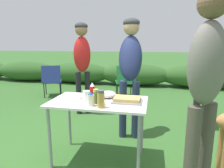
# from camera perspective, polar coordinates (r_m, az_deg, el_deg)

# --- Properties ---
(ground_plane) EXTENTS (60.00, 60.00, 0.00)m
(ground_plane) POSITION_cam_1_polar(r_m,az_deg,el_deg) (2.61, -3.64, -20.60)
(ground_plane) COLOR #336028
(shrub_hedge) EXTENTS (14.40, 0.90, 0.71)m
(shrub_hedge) POSITION_cam_1_polar(r_m,az_deg,el_deg) (6.70, 6.46, 2.69)
(shrub_hedge) COLOR #2D5623
(shrub_hedge) RESTS_ON ground
(folding_table) EXTENTS (1.10, 0.64, 0.74)m
(folding_table) POSITION_cam_1_polar(r_m,az_deg,el_deg) (2.32, -3.86, -6.62)
(folding_table) COLOR silver
(folding_table) RESTS_ON ground
(food_tray) EXTENTS (0.33, 0.24, 0.06)m
(food_tray) POSITION_cam_1_polar(r_m,az_deg,el_deg) (2.25, 4.37, -4.51)
(food_tray) COLOR #9E9EA3
(food_tray) RESTS_ON folding_table
(plate_stack) EXTENTS (0.26, 0.26, 0.02)m
(plate_stack) POSITION_cam_1_polar(r_m,az_deg,el_deg) (2.47, -10.84, -3.53)
(plate_stack) COLOR white
(plate_stack) RESTS_ON folding_table
(mixing_bowl) EXTENTS (0.20, 0.20, 0.08)m
(mixing_bowl) POSITION_cam_1_polar(r_m,az_deg,el_deg) (2.42, -1.18, -2.95)
(mixing_bowl) COLOR silver
(mixing_bowl) RESTS_ON folding_table
(paper_cup_stack) EXTENTS (0.08, 0.08, 0.13)m
(paper_cup_stack) POSITION_cam_1_polar(r_m,az_deg,el_deg) (2.26, -7.31, -3.50)
(paper_cup_stack) COLOR white
(paper_cup_stack) RESTS_ON folding_table
(mayo_bottle) EXTENTS (0.07, 0.07, 0.15)m
(mayo_bottle) POSITION_cam_1_polar(r_m,az_deg,el_deg) (2.11, -6.14, -4.36)
(mayo_bottle) COLOR silver
(mayo_bottle) RESTS_ON folding_table
(ketchup_bottle) EXTENTS (0.06, 0.06, 0.21)m
(ketchup_bottle) POSITION_cam_1_polar(r_m,az_deg,el_deg) (2.31, -5.64, -2.19)
(ketchup_bottle) COLOR red
(ketchup_bottle) RESTS_ON folding_table
(relish_jar) EXTENTS (0.06, 0.06, 0.16)m
(relish_jar) POSITION_cam_1_polar(r_m,az_deg,el_deg) (2.19, -4.72, -3.56)
(relish_jar) COLOR olive
(relish_jar) RESTS_ON folding_table
(bbq_sauce_bottle) EXTENTS (0.06, 0.06, 0.17)m
(bbq_sauce_bottle) POSITION_cam_1_polar(r_m,az_deg,el_deg) (2.13, -3.44, -3.92)
(bbq_sauce_bottle) COLOR #562314
(bbq_sauce_bottle) RESTS_ON folding_table
(spice_jar) EXTENTS (0.08, 0.08, 0.18)m
(spice_jar) POSITION_cam_1_polar(r_m,az_deg,el_deg) (2.04, -3.18, -4.36)
(spice_jar) COLOR #B2893D
(spice_jar) RESTS_ON folding_table
(standing_person_in_red_jacket) EXTENTS (0.38, 0.51, 1.75)m
(standing_person_in_red_jacket) POSITION_cam_1_polar(r_m,az_deg,el_deg) (2.95, 5.28, 6.52)
(standing_person_in_red_jacket) COLOR #232D4C
(standing_person_in_red_jacket) RESTS_ON ground
(standing_person_in_dark_puffer) EXTENTS (0.40, 0.36, 1.76)m
(standing_person_in_dark_puffer) POSITION_cam_1_polar(r_m,az_deg,el_deg) (3.89, -8.54, 7.77)
(standing_person_in_dark_puffer) COLOR black
(standing_person_in_dark_puffer) RESTS_ON ground
(standing_person_in_navy_coat) EXTENTS (0.46, 0.45, 1.83)m
(standing_person_in_navy_coat) POSITION_cam_1_polar(r_m,az_deg,el_deg) (1.84, 25.36, 3.12)
(standing_person_in_navy_coat) COLOR #4C473D
(standing_person_in_navy_coat) RESTS_ON ground
(standing_person_in_olive_jacket) EXTENTS (0.39, 0.41, 1.66)m
(standing_person_in_olive_jacket) POSITION_cam_1_polar(r_m,az_deg,el_deg) (3.48, 24.91, 4.39)
(standing_person_in_olive_jacket) COLOR black
(standing_person_in_olive_jacket) RESTS_ON ground
(camp_chair_green_behind_table) EXTENTS (0.60, 0.69, 0.83)m
(camp_chair_green_behind_table) POSITION_cam_1_polar(r_m,az_deg,el_deg) (5.10, 3.77, 1.22)
(camp_chair_green_behind_table) COLOR #19602D
(camp_chair_green_behind_table) RESTS_ON ground
(camp_chair_near_hedge) EXTENTS (0.66, 0.73, 0.83)m
(camp_chair_near_hedge) POSITION_cam_1_polar(r_m,az_deg,el_deg) (5.41, -16.80, 1.35)
(camp_chair_near_hedge) COLOR navy
(camp_chair_near_hedge) RESTS_ON ground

